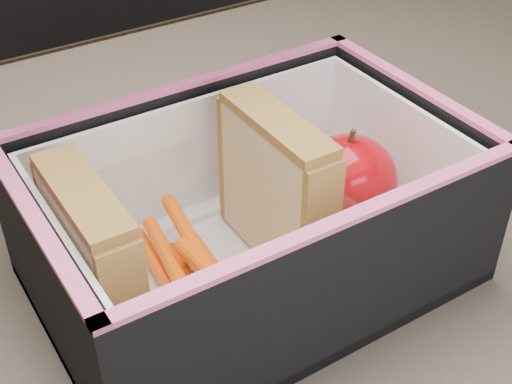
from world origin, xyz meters
TOP-DOWN VIEW (x-y plane):
  - kitchen_table at (0.00, 0.00)m, footprint 1.20×0.80m
  - lunch_bag at (0.03, -0.03)m, footprint 0.29×0.31m
  - plastic_tub at (-0.02, -0.03)m, footprint 0.18×0.13m
  - sandwich_left at (-0.08, -0.03)m, footprint 0.03×0.10m
  - sandwich_right at (0.05, -0.03)m, footprint 0.03×0.10m
  - carrot_sticks at (-0.02, -0.03)m, footprint 0.04×0.14m
  - paper_napkin at (0.11, -0.03)m, footprint 0.08×0.08m
  - red_apple at (0.11, -0.04)m, footprint 0.09×0.09m

SIDE VIEW (x-z plane):
  - kitchen_table at x=0.00m, z-range 0.28..1.03m
  - paper_napkin at x=0.11m, z-range 0.76..0.77m
  - carrot_sticks at x=-0.02m, z-range 0.77..0.80m
  - plastic_tub at x=-0.02m, z-range 0.76..0.84m
  - red_apple at x=0.11m, z-range 0.77..0.84m
  - lunch_bag at x=0.03m, z-range 0.68..0.94m
  - sandwich_left at x=-0.08m, z-range 0.77..0.87m
  - sandwich_right at x=0.05m, z-range 0.77..0.88m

